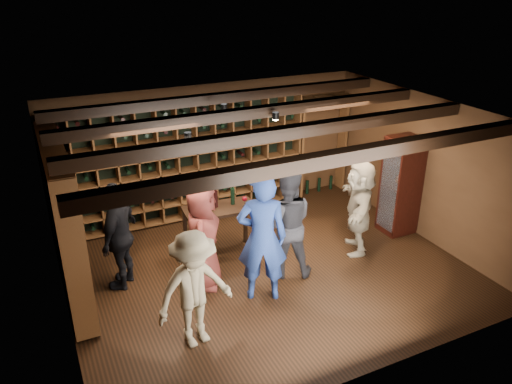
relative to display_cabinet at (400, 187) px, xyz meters
name	(u,v)px	position (x,y,z in m)	size (l,w,h in m)	color
ground	(268,270)	(-2.71, -0.20, -0.86)	(6.00, 6.00, 0.00)	black
room_shell	(268,122)	(-2.71, -0.15, 1.56)	(6.00, 6.00, 6.00)	#4C2F1A
wine_rack_back	(186,161)	(-3.24, 2.13, 0.29)	(4.65, 0.30, 2.20)	brown
wine_rack_left	(64,219)	(-5.54, 0.62, 0.29)	(0.30, 2.65, 2.20)	brown
crate_shelf	(323,121)	(-0.31, 2.12, 0.71)	(1.20, 0.32, 2.07)	brown
display_cabinet	(400,187)	(0.00, 0.00, 0.00)	(0.55, 0.50, 1.75)	black
man_blue_shirt	(262,238)	(-3.10, -0.76, 0.11)	(0.70, 0.46, 1.93)	navy
man_grey_suit	(286,224)	(-2.51, -0.37, 0.01)	(0.84, 0.66, 1.74)	black
guest_red_floral	(203,237)	(-3.76, -0.14, -0.04)	(0.80, 0.52, 1.64)	maroon
guest_woman_black	(119,236)	(-4.85, 0.40, -0.02)	(0.97, 0.41, 1.66)	black
guest_khaki	(194,290)	(-4.29, -1.29, -0.07)	(1.02, 0.59, 1.58)	#807358
guest_beige	(359,207)	(-1.07, -0.25, -0.06)	(1.48, 0.47, 1.60)	gray
tasting_table	(220,213)	(-3.21, 0.57, -0.08)	(1.19, 0.65, 1.15)	black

